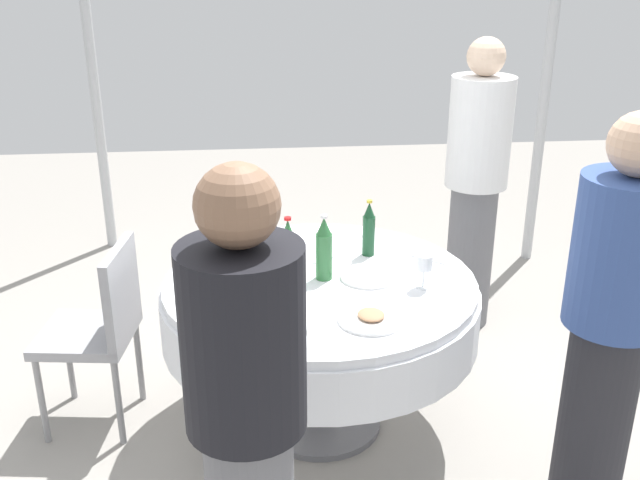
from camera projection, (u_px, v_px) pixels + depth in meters
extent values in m
plane|color=gray|center=(320.00, 423.00, 3.37)|extent=(10.00, 10.00, 0.00)
cylinder|color=white|center=(320.00, 283.00, 3.10)|extent=(1.34, 1.34, 0.04)
cylinder|color=white|center=(320.00, 310.00, 3.14)|extent=(1.37, 1.37, 0.22)
cylinder|color=slate|center=(320.00, 379.00, 3.28)|extent=(0.14, 0.14, 0.48)
cylinder|color=slate|center=(320.00, 420.00, 3.36)|extent=(0.56, 0.56, 0.03)
cylinder|color=#2D6B38|center=(288.00, 260.00, 3.04)|extent=(0.06, 0.06, 0.20)
cone|color=#2D6B38|center=(288.00, 229.00, 2.98)|extent=(0.06, 0.06, 0.08)
cylinder|color=red|center=(288.00, 219.00, 2.97)|extent=(0.03, 0.03, 0.01)
cylinder|color=#2D6B38|center=(324.00, 257.00, 3.06)|extent=(0.07, 0.07, 0.20)
cone|color=#2D6B38|center=(324.00, 226.00, 3.01)|extent=(0.06, 0.06, 0.07)
cylinder|color=silver|center=(324.00, 216.00, 2.99)|extent=(0.03, 0.03, 0.01)
cylinder|color=#194728|center=(369.00, 236.00, 3.30)|extent=(0.06, 0.06, 0.19)
cone|color=#194728|center=(369.00, 210.00, 3.25)|extent=(0.05, 0.05, 0.07)
cylinder|color=gold|center=(370.00, 201.00, 3.24)|extent=(0.03, 0.03, 0.01)
cylinder|color=white|center=(423.00, 287.00, 3.01)|extent=(0.06, 0.06, 0.00)
cylinder|color=white|center=(423.00, 278.00, 3.00)|extent=(0.01, 0.01, 0.08)
cylinder|color=white|center=(424.00, 262.00, 2.97)|extent=(0.07, 0.07, 0.06)
cylinder|color=maroon|center=(424.00, 266.00, 2.98)|extent=(0.06, 0.06, 0.03)
cylinder|color=white|center=(197.00, 318.00, 2.76)|extent=(0.06, 0.06, 0.00)
cylinder|color=white|center=(196.00, 310.00, 2.74)|extent=(0.01, 0.01, 0.07)
cylinder|color=white|center=(195.00, 293.00, 2.71)|extent=(0.07, 0.07, 0.08)
cylinder|color=white|center=(269.00, 293.00, 2.96)|extent=(0.06, 0.06, 0.00)
cylinder|color=white|center=(268.00, 284.00, 2.94)|extent=(0.01, 0.01, 0.08)
cylinder|color=white|center=(268.00, 267.00, 2.92)|extent=(0.07, 0.07, 0.07)
cylinder|color=maroon|center=(268.00, 272.00, 2.92)|extent=(0.06, 0.06, 0.03)
cylinder|color=white|center=(233.00, 255.00, 3.33)|extent=(0.06, 0.06, 0.00)
cylinder|color=white|center=(233.00, 246.00, 3.31)|extent=(0.01, 0.01, 0.08)
cylinder|color=white|center=(232.00, 230.00, 3.28)|extent=(0.07, 0.07, 0.08)
cylinder|color=gold|center=(233.00, 235.00, 3.29)|extent=(0.06, 0.06, 0.03)
cylinder|color=white|center=(251.00, 265.00, 3.22)|extent=(0.06, 0.06, 0.00)
cylinder|color=white|center=(251.00, 258.00, 3.20)|extent=(0.01, 0.01, 0.06)
cylinder|color=white|center=(251.00, 245.00, 3.18)|extent=(0.07, 0.07, 0.06)
cylinder|color=white|center=(278.00, 245.00, 3.42)|extent=(0.22, 0.22, 0.02)
ellipsoid|color=#8C9E59|center=(278.00, 242.00, 3.41)|extent=(0.10, 0.09, 0.02)
cylinder|color=white|center=(368.00, 276.00, 3.09)|extent=(0.24, 0.24, 0.02)
cylinder|color=white|center=(371.00, 319.00, 2.74)|extent=(0.25, 0.25, 0.02)
ellipsoid|color=tan|center=(371.00, 315.00, 2.73)|extent=(0.11, 0.10, 0.02)
cube|color=silver|center=(354.00, 239.00, 3.51)|extent=(0.12, 0.15, 0.00)
cube|color=silver|center=(329.00, 258.00, 3.29)|extent=(0.11, 0.16, 0.00)
cube|color=silver|center=(427.00, 259.00, 3.28)|extent=(0.13, 0.15, 0.00)
cube|color=white|center=(291.00, 324.00, 2.69)|extent=(0.21, 0.21, 0.02)
cylinder|color=#26262B|center=(594.00, 424.00, 2.68)|extent=(0.26, 0.26, 0.84)
cylinder|color=#334C8C|center=(623.00, 253.00, 2.42)|extent=(0.34, 0.34, 0.53)
cylinder|color=black|center=(243.00, 339.00, 1.93)|extent=(0.34, 0.34, 0.54)
sphere|color=#8C664C|center=(237.00, 206.00, 1.79)|extent=(0.22, 0.22, 0.22)
cylinder|color=slate|center=(470.00, 255.00, 4.14)|extent=(0.26, 0.26, 0.84)
cylinder|color=white|center=(480.00, 132.00, 3.87)|extent=(0.34, 0.34, 0.59)
sphere|color=beige|center=(486.00, 56.00, 3.72)|extent=(0.20, 0.20, 0.20)
cube|color=#99999E|center=(86.00, 335.00, 3.23)|extent=(0.45, 0.45, 0.04)
cube|color=#99999E|center=(122.00, 293.00, 3.14)|extent=(0.40, 0.09, 0.42)
cylinder|color=gray|center=(69.00, 360.00, 3.48)|extent=(0.03, 0.03, 0.43)
cylinder|color=gray|center=(42.00, 401.00, 3.16)|extent=(0.03, 0.03, 0.43)
cylinder|color=gray|center=(139.00, 361.00, 3.47)|extent=(0.03, 0.03, 0.43)
cylinder|color=gray|center=(119.00, 402.00, 3.15)|extent=(0.03, 0.03, 0.43)
cylinder|color=#B2B5B7|center=(547.00, 78.00, 4.70)|extent=(0.07, 0.07, 2.53)
cylinder|color=#B2B5B7|center=(94.00, 79.00, 4.93)|extent=(0.07, 0.07, 2.44)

